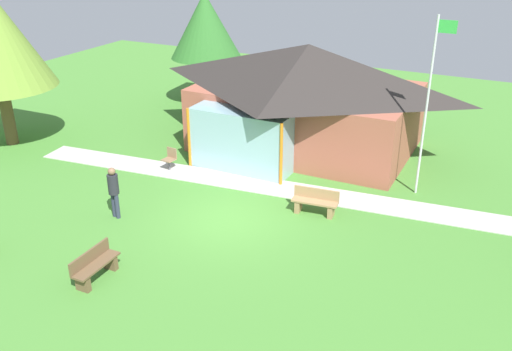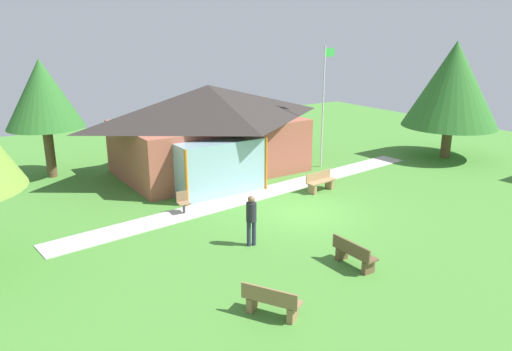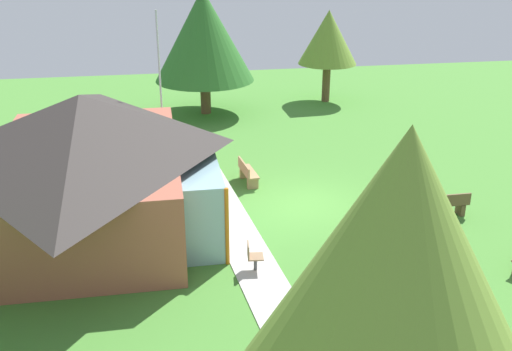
% 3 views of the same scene
% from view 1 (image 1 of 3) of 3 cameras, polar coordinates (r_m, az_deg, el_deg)
% --- Properties ---
extents(ground_plane, '(44.00, 44.00, 0.00)m').
position_cam_1_polar(ground_plane, '(18.10, -2.67, -4.52)').
color(ground_plane, '#478433').
extents(pavilion, '(9.58, 7.34, 4.31)m').
position_cam_1_polar(pavilion, '(23.20, 4.93, 8.10)').
color(pavilion, '#A35642').
rests_on(pavilion, ground_plane).
extents(footpath, '(18.85, 3.17, 0.03)m').
position_cam_1_polar(footpath, '(20.27, 1.10, -1.09)').
color(footpath, '#BCB7B2').
rests_on(footpath, ground_plane).
extents(flagpole, '(0.64, 0.08, 6.13)m').
position_cam_1_polar(flagpole, '(19.42, 17.09, 7.23)').
color(flagpole, silver).
rests_on(flagpole, ground_plane).
extents(bench_rear_near_path, '(1.54, 0.60, 0.84)m').
position_cam_1_polar(bench_rear_near_path, '(18.39, 6.03, -2.72)').
color(bench_rear_near_path, '#9E7A51').
rests_on(bench_rear_near_path, ground_plane).
extents(bench_front_center, '(0.46, 1.51, 0.84)m').
position_cam_1_polar(bench_front_center, '(15.71, -16.04, -8.81)').
color(bench_front_center, brown).
rests_on(bench_front_center, ground_plane).
extents(patio_chair_west, '(0.48, 0.48, 0.86)m').
position_cam_1_polar(patio_chair_west, '(21.73, -8.72, 1.60)').
color(patio_chair_west, '#8C6B4C').
rests_on(patio_chair_west, ground_plane).
extents(visitor_strolling_lawn, '(0.34, 0.34, 1.74)m').
position_cam_1_polar(visitor_strolling_lawn, '(18.35, -14.26, -1.30)').
color(visitor_strolling_lawn, '#2D3347').
rests_on(visitor_strolling_lawn, ground_plane).
extents(tree_behind_pavilion_left, '(3.55, 3.55, 5.61)m').
position_cam_1_polar(tree_behind_pavilion_left, '(28.89, -5.17, 14.88)').
color(tree_behind_pavilion_left, brown).
rests_on(tree_behind_pavilion_left, ground_plane).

